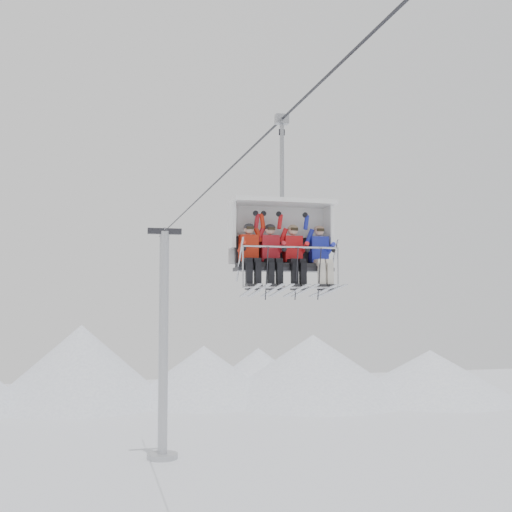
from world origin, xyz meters
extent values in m
cone|color=white|center=(-5.00, 44.00, 3.50)|extent=(16.00, 16.00, 7.00)
cone|color=white|center=(6.00, 43.00, 2.50)|extent=(14.00, 14.00, 5.00)
cone|color=white|center=(16.00, 41.00, 3.00)|extent=(18.00, 18.00, 6.00)
cone|color=white|center=(27.00, 39.00, 2.25)|extent=(16.00, 16.00, 4.50)
cone|color=white|center=(12.00, 46.00, 2.25)|extent=(12.00, 12.00, 4.50)
cylinder|color=#A5A7AC|center=(0.00, 22.00, 6.65)|extent=(0.56, 0.56, 13.30)
cylinder|color=#A5A7AC|center=(0.00, 22.00, 0.15)|extent=(1.80, 1.80, 0.30)
cube|color=#29292E|center=(0.00, 22.00, 13.30)|extent=(2.00, 0.35, 0.35)
cylinder|color=#29292E|center=(0.00, 0.00, 13.30)|extent=(0.06, 50.00, 0.06)
cube|color=black|center=(0.00, -2.47, 9.95)|extent=(2.10, 0.55, 0.10)
cube|color=black|center=(0.00, -2.21, 10.30)|extent=(2.10, 0.10, 0.61)
cube|color=#29292E|center=(0.00, -2.47, 9.86)|extent=(2.19, 0.60, 0.08)
cube|color=white|center=(0.00, -1.99, 10.69)|extent=(2.33, 0.10, 1.39)
cube|color=white|center=(0.00, -2.39, 11.38)|extent=(2.33, 0.90, 0.10)
cylinder|color=#B3B3B8|center=(0.00, -3.02, 10.32)|extent=(2.13, 0.04, 0.04)
cylinder|color=#B3B3B8|center=(0.00, -3.09, 9.45)|extent=(2.13, 0.04, 0.04)
cylinder|color=gray|center=(0.00, -2.37, 12.34)|extent=(0.10, 0.10, 1.92)
cube|color=gray|center=(0.00, -2.37, 13.30)|extent=(0.30, 0.18, 0.22)
cube|color=red|center=(-0.79, -2.43, 10.32)|extent=(0.40, 0.27, 0.59)
sphere|color=tan|center=(-0.79, -2.47, 10.74)|extent=(0.22, 0.22, 0.22)
cube|color=black|center=(-0.89, -2.87, 9.76)|extent=(0.13, 0.15, 0.48)
cube|color=black|center=(-0.70, -2.87, 9.76)|extent=(0.13, 0.15, 0.48)
cube|color=silver|center=(-0.89, -2.97, 9.38)|extent=(0.09, 1.69, 0.26)
cube|color=silver|center=(-0.70, -2.97, 9.38)|extent=(0.09, 1.69, 0.26)
cube|color=#AD1720|center=(-0.31, -2.43, 10.32)|extent=(0.40, 0.27, 0.59)
sphere|color=tan|center=(-0.31, -2.47, 10.74)|extent=(0.22, 0.22, 0.22)
cube|color=black|center=(-0.40, -2.87, 9.76)|extent=(0.13, 0.15, 0.48)
cube|color=black|center=(-0.21, -2.87, 9.76)|extent=(0.13, 0.15, 0.48)
cube|color=silver|center=(-0.40, -2.97, 9.38)|extent=(0.09, 1.69, 0.26)
cube|color=silver|center=(-0.21, -2.97, 9.38)|extent=(0.09, 1.69, 0.26)
cube|color=red|center=(0.23, -2.43, 10.32)|extent=(0.40, 0.27, 0.59)
sphere|color=tan|center=(0.23, -2.47, 10.74)|extent=(0.22, 0.22, 0.22)
cube|color=black|center=(0.13, -2.87, 9.76)|extent=(0.13, 0.15, 0.48)
cube|color=black|center=(0.32, -2.87, 9.76)|extent=(0.13, 0.15, 0.48)
cube|color=silver|center=(0.13, -2.97, 9.38)|extent=(0.09, 1.69, 0.26)
cube|color=silver|center=(0.32, -2.97, 9.38)|extent=(0.09, 1.69, 0.26)
cube|color=#1F29AE|center=(0.85, -2.43, 10.32)|extent=(0.40, 0.27, 0.59)
sphere|color=tan|center=(0.85, -2.47, 10.74)|extent=(0.22, 0.22, 0.22)
cube|color=beige|center=(0.75, -2.87, 9.76)|extent=(0.13, 0.15, 0.48)
cube|color=beige|center=(0.94, -2.87, 9.76)|extent=(0.13, 0.15, 0.48)
cube|color=silver|center=(0.75, -2.97, 9.38)|extent=(0.09, 1.69, 0.26)
cube|color=silver|center=(0.94, -2.97, 9.38)|extent=(0.09, 1.69, 0.26)
camera|label=1|loc=(-4.13, -16.14, 9.17)|focal=45.00mm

